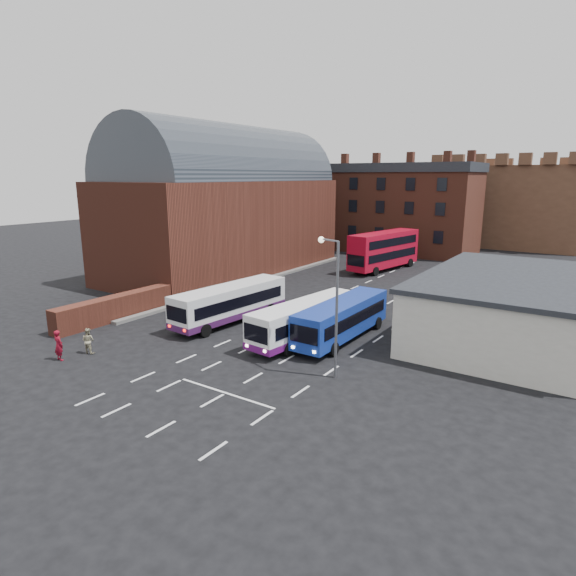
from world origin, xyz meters
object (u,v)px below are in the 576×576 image
Objects in this scene: bus_white_inbound at (306,318)px; street_lamp at (334,295)px; bus_blue at (342,317)px; bus_white_outbound at (231,301)px; pedestrian_beige at (88,341)px; pedestrian_red at (59,345)px; bus_red_double at (384,250)px.

bus_white_inbound is 6.72m from street_lamp.
bus_blue is 1.27× the size of street_lamp.
bus_white_outbound reaches higher than pedestrian_beige.
pedestrian_beige is (0.42, 1.64, -0.12)m from pedestrian_red.
bus_red_double is 35.20m from pedestrian_beige.
bus_white_inbound is at bearing -150.19° from pedestrian_beige.
street_lamp is 15.35m from pedestrian_beige.
pedestrian_red is at bearing 61.19° from pedestrian_beige.
bus_red_double reaches higher than bus_blue.
pedestrian_red is (-10.08, -11.11, -0.59)m from bus_white_inbound.
bus_white_outbound is at bearing 7.83° from bus_blue.
bus_white_inbound is at bearing 135.28° from street_lamp.
bus_white_inbound is 1.01× the size of bus_blue.
bus_red_double is at bearing 91.33° from bus_white_outbound.
bus_blue is 17.36m from pedestrian_red.
pedestrian_red is 1.70m from pedestrian_beige.
street_lamp is (10.98, -4.54, 2.90)m from bus_white_outbound.
bus_white_outbound is 6.34× the size of pedestrian_beige.
street_lamp reaches higher than pedestrian_beige.
street_lamp is 4.69× the size of pedestrian_beige.
street_lamp is (4.28, -4.24, 2.99)m from bus_white_inbound.
pedestrian_red is (-14.36, -6.87, -3.58)m from street_lamp.
bus_red_double reaches higher than pedestrian_red.
bus_white_outbound is 6.70m from bus_white_inbound.
bus_blue is 15.92m from pedestrian_beige.
street_lamp is 16.32m from pedestrian_red.
bus_red_double is (-5.30, 25.43, 0.79)m from bus_white_inbound.
bus_red_double is at bearing -71.69° from bus_white_inbound.
bus_white_outbound reaches higher than pedestrian_red.
bus_white_outbound reaches higher than bus_white_inbound.
bus_white_outbound is at bearing -105.06° from pedestrian_red.
bus_white_outbound is at bearing 157.54° from street_lamp.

